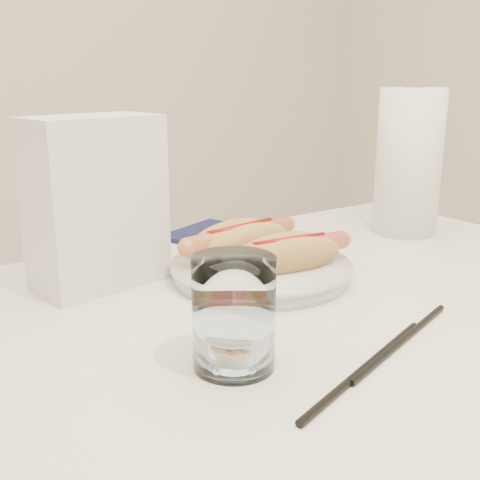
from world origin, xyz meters
TOP-DOWN VIEW (x-y plane):
  - table at (0.00, 0.00)m, footprint 1.20×0.80m
  - plate at (0.06, 0.13)m, footprint 0.32×0.32m
  - hotdog_left at (0.06, 0.18)m, footprint 0.20×0.10m
  - hotdog_right at (0.08, 0.09)m, footprint 0.18×0.09m
  - water_glass at (-0.11, -0.07)m, footprint 0.08×0.08m
  - chopstick_near at (-0.01, -0.15)m, footprint 0.24×0.08m
  - chopstick_far at (0.06, -0.13)m, footprint 0.23×0.08m
  - napkin_box at (-0.13, 0.24)m, footprint 0.19×0.13m
  - navy_napkin at (0.13, 0.35)m, footprint 0.20×0.20m
  - paper_towel_roll at (0.43, 0.19)m, footprint 0.12×0.12m

SIDE VIEW (x-z plane):
  - table at x=0.00m, z-range 0.32..1.07m
  - chopstick_far at x=0.06m, z-range 0.75..0.76m
  - chopstick_near at x=-0.01m, z-range 0.75..0.76m
  - navy_napkin at x=0.13m, z-range 0.75..0.76m
  - plate at x=0.06m, z-range 0.75..0.77m
  - hotdog_right at x=0.08m, z-range 0.77..0.82m
  - hotdog_left at x=0.06m, z-range 0.77..0.82m
  - water_glass at x=-0.11m, z-range 0.75..0.86m
  - napkin_box at x=-0.13m, z-range 0.75..0.98m
  - paper_towel_roll at x=0.43m, z-range 0.75..1.01m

